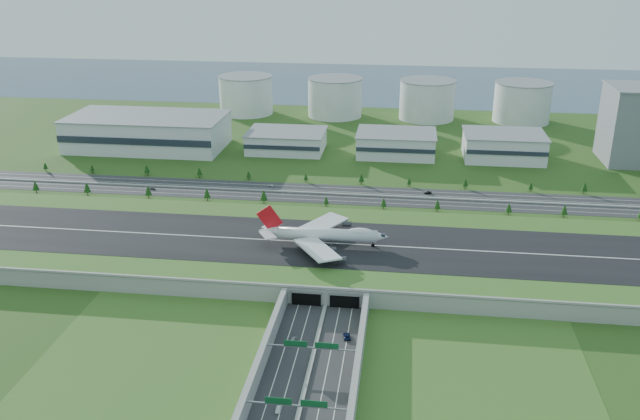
# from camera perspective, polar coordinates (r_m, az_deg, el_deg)

# --- Properties ---
(ground) EXTENTS (1200.00, 1200.00, 0.00)m
(ground) POSITION_cam_1_polar(r_m,az_deg,el_deg) (347.78, 1.46, -4.07)
(ground) COLOR #1F4C17
(ground) RESTS_ON ground
(airfield_deck) EXTENTS (520.00, 100.00, 9.20)m
(airfield_deck) POSITION_cam_1_polar(r_m,az_deg,el_deg) (345.96, 1.47, -3.46)
(airfield_deck) COLOR gray
(airfield_deck) RESTS_ON ground
(underpass_road) EXTENTS (38.80, 120.40, 8.00)m
(underpass_road) POSITION_cam_1_polar(r_m,az_deg,el_deg) (260.14, -0.89, -12.74)
(underpass_road) COLOR #28282B
(underpass_road) RESTS_ON ground
(sign_gantry_near) EXTENTS (38.70, 0.70, 9.80)m
(sign_gantry_near) POSITION_cam_1_polar(r_m,az_deg,el_deg) (261.81, -0.76, -11.57)
(sign_gantry_near) COLOR gray
(sign_gantry_near) RESTS_ON ground
(sign_gantry_far) EXTENTS (38.70, 0.70, 9.80)m
(sign_gantry_far) POSITION_cam_1_polar(r_m,az_deg,el_deg) (233.54, -2.02, -16.19)
(sign_gantry_far) COLOR gray
(sign_gantry_far) RESTS_ON ground
(north_expressway) EXTENTS (560.00, 36.00, 0.12)m
(north_expressway) POSITION_cam_1_polar(r_m,az_deg,el_deg) (435.14, 2.78, 1.27)
(north_expressway) COLOR #28282B
(north_expressway) RESTS_ON ground
(tree_row) EXTENTS (508.21, 48.64, 8.31)m
(tree_row) POSITION_cam_1_polar(r_m,az_deg,el_deg) (430.46, 4.01, 1.65)
(tree_row) COLOR #3D2819
(tree_row) RESTS_ON ground
(hangar_west) EXTENTS (120.00, 60.00, 25.00)m
(hangar_west) POSITION_cam_1_polar(r_m,az_deg,el_deg) (554.01, -14.29, 6.39)
(hangar_west) COLOR silver
(hangar_west) RESTS_ON ground
(hangar_mid_a) EXTENTS (58.00, 42.00, 15.00)m
(hangar_mid_a) POSITION_cam_1_polar(r_m,az_deg,el_deg) (530.14, -2.84, 5.81)
(hangar_mid_a) COLOR silver
(hangar_mid_a) RESTS_ON ground
(hangar_mid_b) EXTENTS (58.00, 42.00, 17.00)m
(hangar_mid_b) POSITION_cam_1_polar(r_m,az_deg,el_deg) (521.93, 6.42, 5.56)
(hangar_mid_b) COLOR silver
(hangar_mid_b) RESTS_ON ground
(hangar_mid_c) EXTENTS (58.00, 42.00, 19.00)m
(hangar_mid_c) POSITION_cam_1_polar(r_m,az_deg,el_deg) (526.74, 15.19, 5.21)
(hangar_mid_c) COLOR silver
(hangar_mid_c) RESTS_ON ground
(office_tower) EXTENTS (46.00, 46.00, 55.00)m
(office_tower) POSITION_cam_1_polar(r_m,az_deg,el_deg) (548.41, 25.23, 6.48)
(office_tower) COLOR slate
(office_tower) RESTS_ON ground
(fuel_tank_a) EXTENTS (50.00, 50.00, 35.00)m
(fuel_tank_a) POSITION_cam_1_polar(r_m,az_deg,el_deg) (654.17, -6.25, 9.60)
(fuel_tank_a) COLOR silver
(fuel_tank_a) RESTS_ON ground
(fuel_tank_b) EXTENTS (50.00, 50.00, 35.00)m
(fuel_tank_b) POSITION_cam_1_polar(r_m,az_deg,el_deg) (639.82, 1.28, 9.45)
(fuel_tank_b) COLOR silver
(fuel_tank_b) RESTS_ON ground
(fuel_tank_c) EXTENTS (50.00, 50.00, 35.00)m
(fuel_tank_c) POSITION_cam_1_polar(r_m,az_deg,el_deg) (636.60, 9.01, 9.14)
(fuel_tank_c) COLOR silver
(fuel_tank_c) RESTS_ON ground
(fuel_tank_d) EXTENTS (50.00, 50.00, 35.00)m
(fuel_tank_d) POSITION_cam_1_polar(r_m,az_deg,el_deg) (644.67, 16.66, 8.66)
(fuel_tank_d) COLOR silver
(fuel_tank_d) RESTS_ON ground
(bay_water) EXTENTS (1200.00, 260.00, 0.06)m
(bay_water) POSITION_cam_1_polar(r_m,az_deg,el_deg) (807.10, 5.11, 10.60)
(bay_water) COLOR #354D66
(bay_water) RESTS_ON ground
(boeing_747) EXTENTS (66.90, 63.20, 20.68)m
(boeing_747) POSITION_cam_1_polar(r_m,az_deg,el_deg) (340.95, 0.27, -2.04)
(boeing_747) COLOR white
(boeing_747) RESTS_ON airfield_deck
(car_0) EXTENTS (2.98, 4.50, 1.42)m
(car_0) POSITION_cam_1_polar(r_m,az_deg,el_deg) (278.99, -2.26, -10.80)
(car_0) COLOR #ACACB1
(car_0) RESTS_ON ground
(car_1) EXTENTS (1.61, 4.22, 1.37)m
(car_1) POSITION_cam_1_polar(r_m,az_deg,el_deg) (242.75, -3.52, -16.39)
(car_1) COLOR silver
(car_1) RESTS_ON ground
(car_2) EXTENTS (3.91, 6.31, 1.63)m
(car_2) POSITION_cam_1_polar(r_m,az_deg,el_deg) (280.67, 2.28, -10.56)
(car_2) COLOR #0B153A
(car_2) RESTS_ON ground
(car_4) EXTENTS (4.26, 2.42, 1.37)m
(car_4) POSITION_cam_1_polar(r_m,az_deg,el_deg) (458.06, -13.93, 1.79)
(car_4) COLOR slate
(car_4) RESTS_ON ground
(car_5) EXTENTS (5.00, 2.85, 1.56)m
(car_5) POSITION_cam_1_polar(r_m,az_deg,el_deg) (441.97, 9.07, 1.46)
(car_5) COLOR black
(car_5) RESTS_ON ground
(car_7) EXTENTS (4.82, 2.75, 1.32)m
(car_7) POSITION_cam_1_polar(r_m,az_deg,el_deg) (451.13, -4.18, 2.07)
(car_7) COLOR white
(car_7) RESTS_ON ground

